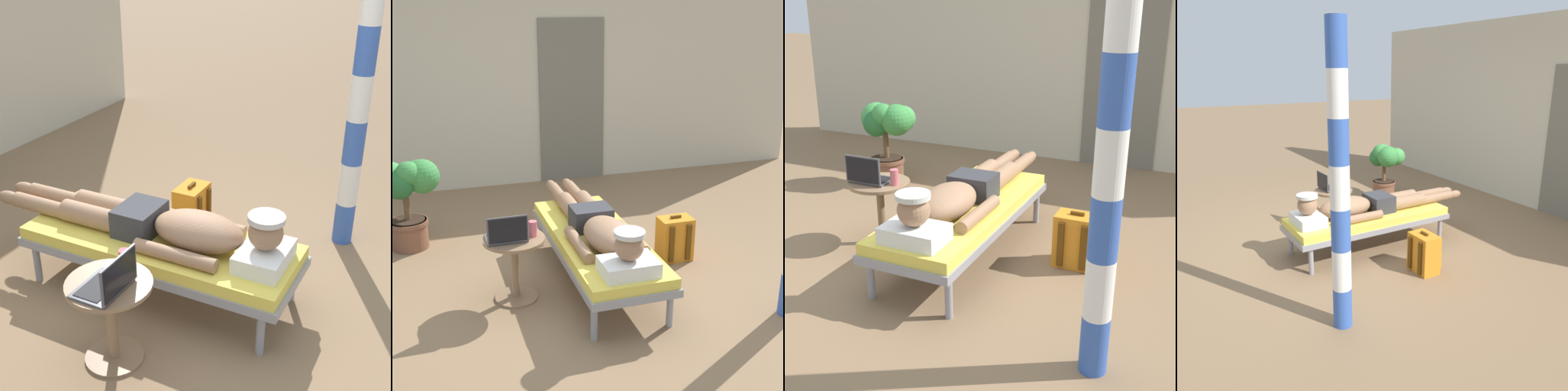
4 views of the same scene
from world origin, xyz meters
The scene contains 10 objects.
ground_plane centered at (0.00, 0.00, 0.00)m, with size 40.00×40.00×0.00m, color #846647.
house_wall_back centered at (0.23, 3.09, 1.35)m, with size 7.60×0.20×2.70m, color beige.
house_door_panel centered at (0.82, 2.98, 1.02)m, with size 0.84×0.03×2.04m, color #6D6759.
lounge_chair centered at (0.23, 0.19, 0.35)m, with size 0.68×1.85×0.42m.
person_reclining centered at (0.23, 0.14, 0.52)m, with size 0.53×2.17×0.33m.
side_table centered at (-0.47, 0.10, 0.36)m, with size 0.48×0.48×0.52m.
laptop centered at (-0.53, 0.05, 0.58)m, with size 0.31×0.24×0.23m.
drink_glass centered at (-0.32, 0.09, 0.58)m, with size 0.06×0.06×0.12m, color #D86672.
backpack centered at (1.04, 0.38, 0.20)m, with size 0.30×0.26×0.42m.
potted_plant centered at (-1.24, 1.37, 0.57)m, with size 0.61×0.50×0.88m.
Camera 2 is at (-1.10, -3.81, 2.26)m, focal length 51.17 mm.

